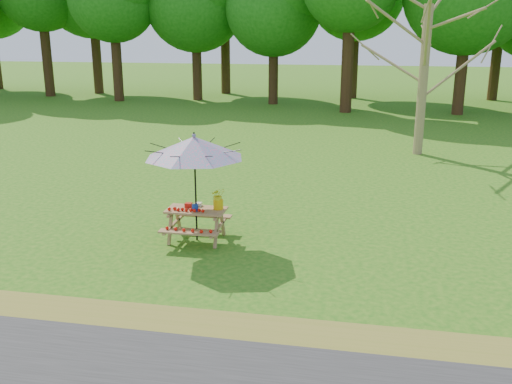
# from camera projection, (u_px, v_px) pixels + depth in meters

# --- Properties ---
(ground) EXTENTS (120.00, 120.00, 0.00)m
(ground) POSITION_uv_depth(u_px,v_px,m) (99.00, 246.00, 11.45)
(ground) COLOR #1D6112
(ground) RESTS_ON ground
(drygrass_strip) EXTENTS (120.00, 1.20, 0.01)m
(drygrass_strip) POSITION_uv_depth(u_px,v_px,m) (18.00, 311.00, 8.81)
(drygrass_strip) COLOR olive
(drygrass_strip) RESTS_ON ground
(picnic_table) EXTENTS (1.20, 1.32, 0.67)m
(picnic_table) POSITION_uv_depth(u_px,v_px,m) (197.00, 225.00, 11.68)
(picnic_table) COLOR #9E6D47
(picnic_table) RESTS_ON ground
(patio_umbrella) EXTENTS (2.29, 2.29, 2.25)m
(patio_umbrella) POSITION_uv_depth(u_px,v_px,m) (194.00, 147.00, 11.23)
(patio_umbrella) COLOR black
(patio_umbrella) RESTS_ON ground
(produce_bins) EXTENTS (0.33, 0.46, 0.13)m
(produce_bins) POSITION_uv_depth(u_px,v_px,m) (194.00, 206.00, 11.60)
(produce_bins) COLOR #B5190E
(produce_bins) RESTS_ON picnic_table
(tomatoes_row) EXTENTS (0.77, 0.13, 0.07)m
(tomatoes_row) POSITION_uv_depth(u_px,v_px,m) (186.00, 210.00, 11.43)
(tomatoes_row) COLOR red
(tomatoes_row) RESTS_ON picnic_table
(flower_bucket) EXTENTS (0.35, 0.33, 0.44)m
(flower_bucket) POSITION_uv_depth(u_px,v_px,m) (218.00, 198.00, 11.53)
(flower_bucket) COLOR #EBB30C
(flower_bucket) RESTS_ON picnic_table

